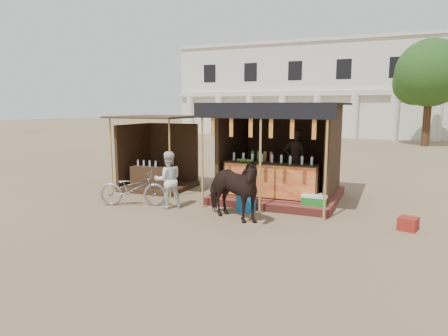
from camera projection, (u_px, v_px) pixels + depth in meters
ground at (197, 226)px, 9.09m from camera, size 120.00×120.00×0.00m
main_stall at (280, 164)px, 11.59m from camera, size 3.60×3.61×2.78m
secondary_stall at (155, 162)px, 13.12m from camera, size 2.40×2.40×2.38m
cow at (232, 189)px, 9.43m from camera, size 1.96×1.40×1.51m
motorbike at (133, 188)px, 10.87m from camera, size 1.92×1.25×0.95m
bystander at (168, 180)px, 10.57m from camera, size 0.93×0.91×1.52m
blue_barrel at (246, 198)px, 10.35m from camera, size 0.69×0.69×0.66m
red_crate at (408, 224)px, 8.75m from camera, size 0.47×0.48×0.29m
cooler at (314, 203)px, 10.22m from camera, size 0.67×0.48×0.46m
background_building at (325, 91)px, 36.46m from camera, size 26.00×7.45×8.18m
tree at (427, 76)px, 26.26m from camera, size 4.50×4.40×7.00m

